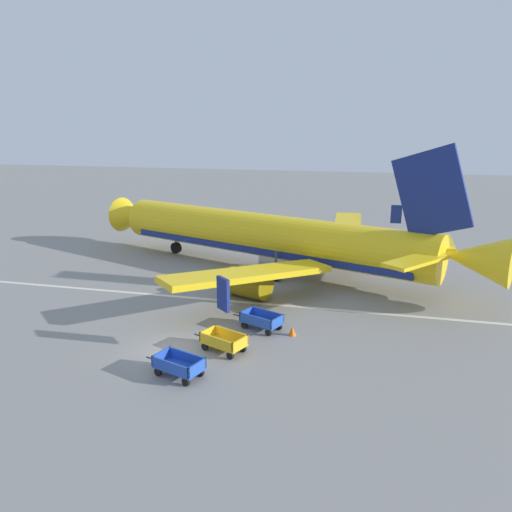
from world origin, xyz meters
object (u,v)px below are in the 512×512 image
(baggage_cart_nearest, at_px, (179,365))
(baggage_cart_third_in_row, at_px, (261,320))
(airplane, at_px, (275,238))
(baggage_cart_second_in_row, at_px, (223,341))
(traffic_cone_near_plane, at_px, (292,331))

(baggage_cart_nearest, bearing_deg, baggage_cart_third_in_row, 67.63)
(airplane, xyz_separation_m, baggage_cart_nearest, (-1.16, -19.24, -2.45))
(baggage_cart_second_in_row, xyz_separation_m, baggage_cart_third_in_row, (1.41, 3.53, 0.00))
(airplane, height_order, baggage_cart_nearest, airplane)
(baggage_cart_third_in_row, relative_size, traffic_cone_near_plane, 5.86)
(baggage_cart_third_in_row, distance_m, traffic_cone_near_plane, 2.14)
(traffic_cone_near_plane, bearing_deg, baggage_cart_nearest, -127.59)
(traffic_cone_near_plane, bearing_deg, airplane, 105.97)
(baggage_cart_second_in_row, distance_m, baggage_cart_third_in_row, 3.80)
(baggage_cart_nearest, xyz_separation_m, traffic_cone_near_plane, (4.86, 6.31, -0.30))
(baggage_cart_nearest, relative_size, traffic_cone_near_plane, 5.93)
(baggage_cart_second_in_row, bearing_deg, baggage_cart_nearest, -112.96)
(baggage_cart_second_in_row, relative_size, traffic_cone_near_plane, 5.86)
(airplane, height_order, baggage_cart_second_in_row, airplane)
(baggage_cart_third_in_row, height_order, traffic_cone_near_plane, baggage_cart_third_in_row)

